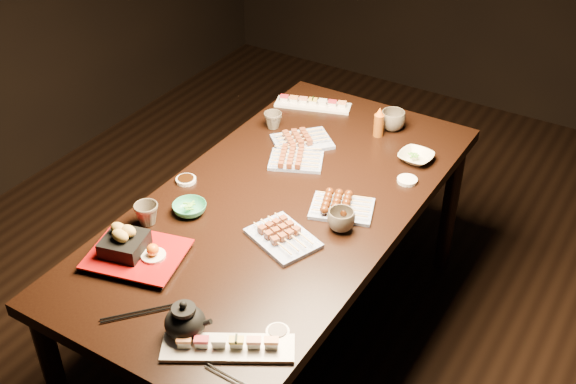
{
  "coord_description": "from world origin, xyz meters",
  "views": [
    {
      "loc": [
        1.07,
        -1.86,
        2.33
      ],
      "look_at": [
        -0.08,
        0.02,
        0.77
      ],
      "focal_mm": 45.0,
      "sensor_mm": 36.0,
      "label": 1
    }
  ],
  "objects_px": {
    "yakitori_plate_center": "(296,157)",
    "tempura_tray": "(136,246)",
    "sushi_platter_far": "(313,102)",
    "teacup_far_right": "(393,120)",
    "dining_table": "(281,279)",
    "yakitori_plate_left": "(302,137)",
    "condiment_bottle": "(379,122)",
    "sushi_platter_near": "(228,344)",
    "edamame_bowl_green": "(190,209)",
    "teacup_mid_right": "(341,220)",
    "yakitori_plate_right": "(283,233)",
    "teacup_near_left": "(147,214)",
    "teacup_far_left": "(273,120)",
    "teapot": "(185,319)",
    "edamame_bowl_cream": "(416,157)"
  },
  "relations": [
    {
      "from": "edamame_bowl_green",
      "to": "teacup_mid_right",
      "type": "bearing_deg",
      "value": 21.67
    },
    {
      "from": "sushi_platter_far",
      "to": "edamame_bowl_cream",
      "type": "distance_m",
      "value": 0.61
    },
    {
      "from": "dining_table",
      "to": "tempura_tray",
      "type": "bearing_deg",
      "value": -115.61
    },
    {
      "from": "yakitori_plate_center",
      "to": "teacup_far_left",
      "type": "relative_size",
      "value": 2.71
    },
    {
      "from": "condiment_bottle",
      "to": "edamame_bowl_green",
      "type": "bearing_deg",
      "value": -111.89
    },
    {
      "from": "edamame_bowl_cream",
      "to": "sushi_platter_far",
      "type": "bearing_deg",
      "value": 162.76
    },
    {
      "from": "yakitori_plate_center",
      "to": "tempura_tray",
      "type": "distance_m",
      "value": 0.8
    },
    {
      "from": "sushi_platter_near",
      "to": "teacup_near_left",
      "type": "relative_size",
      "value": 4.43
    },
    {
      "from": "sushi_platter_near",
      "to": "condiment_bottle",
      "type": "distance_m",
      "value": 1.33
    },
    {
      "from": "yakitori_plate_left",
      "to": "teacup_mid_right",
      "type": "relative_size",
      "value": 2.4
    },
    {
      "from": "teapot",
      "to": "condiment_bottle",
      "type": "xyz_separation_m",
      "value": [
        -0.01,
        1.33,
        0.01
      ]
    },
    {
      "from": "dining_table",
      "to": "condiment_bottle",
      "type": "height_order",
      "value": "condiment_bottle"
    },
    {
      "from": "yakitori_plate_center",
      "to": "tempura_tray",
      "type": "xyz_separation_m",
      "value": [
        -0.15,
        -0.79,
        0.03
      ]
    },
    {
      "from": "teacup_far_right",
      "to": "teacup_near_left",
      "type": "bearing_deg",
      "value": -113.5
    },
    {
      "from": "teacup_mid_right",
      "to": "edamame_bowl_green",
      "type": "bearing_deg",
      "value": -158.33
    },
    {
      "from": "tempura_tray",
      "to": "teacup_far_left",
      "type": "height_order",
      "value": "tempura_tray"
    },
    {
      "from": "yakitori_plate_right",
      "to": "teacup_near_left",
      "type": "bearing_deg",
      "value": -138.3
    },
    {
      "from": "sushi_platter_far",
      "to": "edamame_bowl_cream",
      "type": "relative_size",
      "value": 2.53
    },
    {
      "from": "yakitori_plate_center",
      "to": "condiment_bottle",
      "type": "bearing_deg",
      "value": 38.09
    },
    {
      "from": "sushi_platter_near",
      "to": "edamame_bowl_green",
      "type": "relative_size",
      "value": 3.11
    },
    {
      "from": "teacup_near_left",
      "to": "teacup_far_left",
      "type": "xyz_separation_m",
      "value": [
        0.02,
        0.8,
        -0.0
      ]
    },
    {
      "from": "yakitori_plate_right",
      "to": "teacup_mid_right",
      "type": "relative_size",
      "value": 2.44
    },
    {
      "from": "teacup_near_left",
      "to": "teacup_far_left",
      "type": "bearing_deg",
      "value": 88.76
    },
    {
      "from": "edamame_bowl_green",
      "to": "teacup_far_right",
      "type": "relative_size",
      "value": 1.15
    },
    {
      "from": "yakitori_plate_center",
      "to": "edamame_bowl_green",
      "type": "distance_m",
      "value": 0.52
    },
    {
      "from": "yakitori_plate_center",
      "to": "condiment_bottle",
      "type": "distance_m",
      "value": 0.41
    },
    {
      "from": "yakitori_plate_right",
      "to": "teacup_far_right",
      "type": "distance_m",
      "value": 0.89
    },
    {
      "from": "edamame_bowl_cream",
      "to": "condiment_bottle",
      "type": "bearing_deg",
      "value": 155.09
    },
    {
      "from": "yakitori_plate_left",
      "to": "condiment_bottle",
      "type": "distance_m",
      "value": 0.33
    },
    {
      "from": "teapot",
      "to": "teacup_far_left",
      "type": "bearing_deg",
      "value": 89.84
    },
    {
      "from": "teacup_near_left",
      "to": "sushi_platter_near",
      "type": "bearing_deg",
      "value": -29.82
    },
    {
      "from": "yakitori_plate_right",
      "to": "yakitori_plate_left",
      "type": "distance_m",
      "value": 0.65
    },
    {
      "from": "tempura_tray",
      "to": "teacup_far_right",
      "type": "relative_size",
      "value": 2.89
    },
    {
      "from": "dining_table",
      "to": "yakitori_plate_center",
      "type": "xyz_separation_m",
      "value": [
        -0.1,
        0.27,
        0.4
      ]
    },
    {
      "from": "teacup_near_left",
      "to": "teacup_far_left",
      "type": "distance_m",
      "value": 0.8
    },
    {
      "from": "edamame_bowl_green",
      "to": "edamame_bowl_cream",
      "type": "xyz_separation_m",
      "value": [
        0.56,
        0.75,
        -0.0
      ]
    },
    {
      "from": "dining_table",
      "to": "condiment_bottle",
      "type": "xyz_separation_m",
      "value": [
        0.09,
        0.63,
        0.44
      ]
    },
    {
      "from": "yakitori_plate_left",
      "to": "tempura_tray",
      "type": "bearing_deg",
      "value": -143.92
    },
    {
      "from": "yakitori_plate_right",
      "to": "yakitori_plate_left",
      "type": "bearing_deg",
      "value": 136.14
    },
    {
      "from": "yakitori_plate_left",
      "to": "sushi_platter_far",
      "type": "bearing_deg",
      "value": 63.77
    },
    {
      "from": "teacup_far_left",
      "to": "condiment_bottle",
      "type": "relative_size",
      "value": 0.59
    },
    {
      "from": "dining_table",
      "to": "yakitori_plate_left",
      "type": "height_order",
      "value": "yakitori_plate_left"
    },
    {
      "from": "condiment_bottle",
      "to": "dining_table",
      "type": "bearing_deg",
      "value": -98.43
    },
    {
      "from": "yakitori_plate_left",
      "to": "teacup_far_right",
      "type": "bearing_deg",
      "value": 0.06
    },
    {
      "from": "dining_table",
      "to": "yakitori_plate_right",
      "type": "height_order",
      "value": "yakitori_plate_right"
    },
    {
      "from": "tempura_tray",
      "to": "yakitori_plate_right",
      "type": "bearing_deg",
      "value": 28.98
    },
    {
      "from": "yakitori_plate_left",
      "to": "teacup_far_left",
      "type": "xyz_separation_m",
      "value": [
        -0.17,
        0.04,
        0.01
      ]
    },
    {
      "from": "teacup_far_left",
      "to": "yakitori_plate_right",
      "type": "bearing_deg",
      "value": -54.95
    },
    {
      "from": "sushi_platter_far",
      "to": "teacup_far_right",
      "type": "xyz_separation_m",
      "value": [
        0.39,
        0.0,
        0.02
      ]
    },
    {
      "from": "condiment_bottle",
      "to": "teacup_mid_right",
      "type": "bearing_deg",
      "value": -75.53
    }
  ]
}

